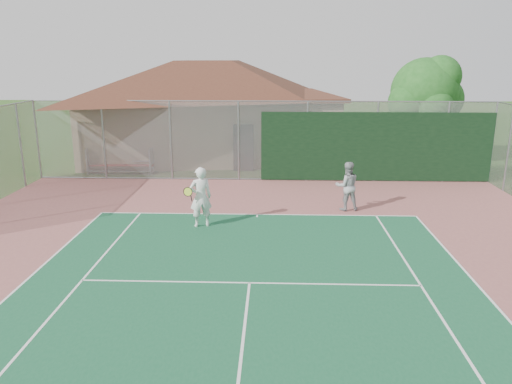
% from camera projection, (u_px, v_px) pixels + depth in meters
% --- Properties ---
extents(back_fence, '(20.08, 0.11, 3.53)m').
position_uv_depth(back_fence, '(309.00, 144.00, 21.79)').
color(back_fence, gray).
rests_on(back_fence, ground).
extents(clubhouse, '(15.37, 11.34, 6.13)m').
position_uv_depth(clubhouse, '(209.00, 99.00, 27.60)').
color(clubhouse, tan).
rests_on(clubhouse, ground).
extents(bleachers, '(3.20, 1.99, 1.17)m').
position_uv_depth(bleachers, '(123.00, 158.00, 24.09)').
color(bleachers, '#B13328').
rests_on(bleachers, ground).
extents(tree, '(3.90, 3.69, 5.44)m').
position_uv_depth(tree, '(426.00, 94.00, 24.65)').
color(tree, '#331E12').
rests_on(tree, ground).
extents(player_white_front, '(0.93, 0.70, 1.95)m').
position_uv_depth(player_white_front, '(201.00, 198.00, 15.92)').
color(player_white_front, white).
rests_on(player_white_front, ground).
extents(player_grey_back, '(0.93, 0.77, 1.75)m').
position_uv_depth(player_grey_back, '(347.00, 187.00, 17.69)').
color(player_grey_back, '#95989A').
rests_on(player_grey_back, ground).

